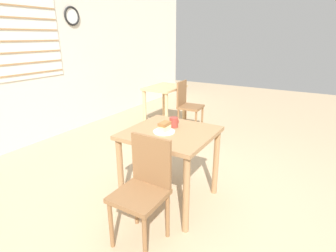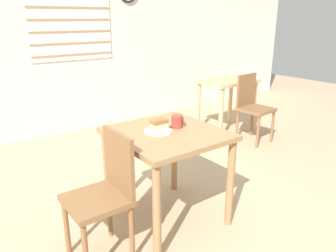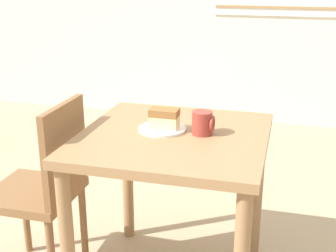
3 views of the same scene
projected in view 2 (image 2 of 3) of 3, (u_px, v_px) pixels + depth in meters
The scene contains 9 objects.
ground_plane at pixel (185, 240), 2.50m from camera, with size 14.00×14.00×0.00m, color tan.
wall_back at pixel (43, 34), 4.37m from camera, with size 10.00×0.09×2.80m.
dining_table_near at pixel (167, 147), 2.58m from camera, with size 0.81×0.83×0.78m.
dining_table_far at pixel (227, 91), 4.72m from camera, with size 0.78×0.57×0.77m.
chair_near_window at pixel (105, 191), 2.22m from camera, with size 0.39×0.39×0.90m.
chair_far_corner at pixel (252, 105), 4.39m from camera, with size 0.42×0.42×0.90m.
plate at pixel (158, 131), 2.53m from camera, with size 0.21×0.21×0.01m.
cake_slice at pixel (159, 125), 2.52m from camera, with size 0.13×0.08×0.09m.
coffee_mug at pixel (177, 121), 2.62m from camera, with size 0.10×0.09×0.10m.
Camera 2 is at (-1.35, -1.61, 1.62)m, focal length 35.00 mm.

